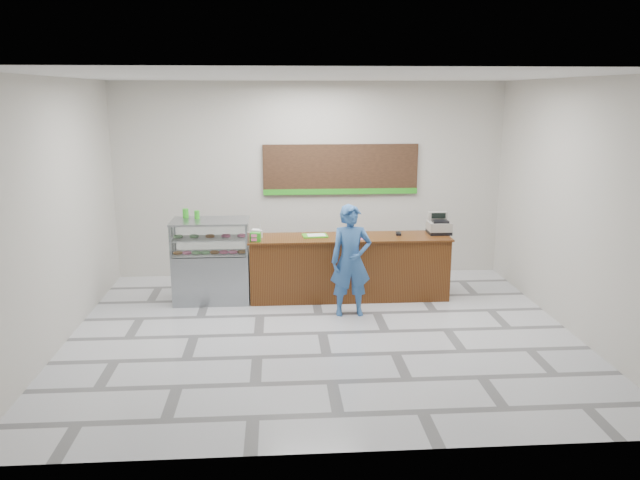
{
  "coord_description": "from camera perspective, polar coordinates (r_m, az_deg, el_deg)",
  "views": [
    {
      "loc": [
        -0.61,
        -8.2,
        3.28
      ],
      "look_at": [
        0.03,
        0.9,
        1.13
      ],
      "focal_mm": 35.0,
      "sensor_mm": 36.0,
      "label": 1
    }
  ],
  "objects": [
    {
      "name": "straw_cup",
      "position": [
        10.03,
        -5.49,
        0.55
      ],
      "size": [
        0.08,
        0.08,
        0.11
      ],
      "primitive_type": "cylinder",
      "color": "silver",
      "rests_on": "sales_counter"
    },
    {
      "name": "menu_board",
      "position": [
        11.3,
        1.91,
        6.39
      ],
      "size": [
        2.8,
        0.06,
        0.9
      ],
      "color": "black",
      "rests_on": "back_wall"
    },
    {
      "name": "sales_counter",
      "position": [
        10.2,
        2.66,
        -2.49
      ],
      "size": [
        3.26,
        0.76,
        1.03
      ],
      "color": "#5B3214",
      "rests_on": "floor"
    },
    {
      "name": "ceiling",
      "position": [
        8.23,
        0.24,
        14.77
      ],
      "size": [
        7.0,
        7.0,
        0.0
      ],
      "primitive_type": "plane",
      "rotation": [
        3.14,
        0.0,
        0.0
      ],
      "color": "silver",
      "rests_on": "back_wall"
    },
    {
      "name": "customer",
      "position": [
        9.34,
        2.83,
        -1.89
      ],
      "size": [
        0.63,
        0.43,
        1.69
      ],
      "primitive_type": "imported",
      "rotation": [
        0.0,
        0.0,
        0.04
      ],
      "color": "#2F5C9A",
      "rests_on": "floor"
    },
    {
      "name": "cash_register",
      "position": [
        10.45,
        10.82,
        1.29
      ],
      "size": [
        0.37,
        0.38,
        0.34
      ],
      "rotation": [
        0.0,
        0.0,
        -0.01
      ],
      "color": "black",
      "rests_on": "sales_counter"
    },
    {
      "name": "napkin_box",
      "position": [
        10.09,
        -5.86,
        0.63
      ],
      "size": [
        0.17,
        0.17,
        0.12
      ],
      "primitive_type": "cube",
      "rotation": [
        0.0,
        0.0,
        -0.29
      ],
      "color": "white",
      "rests_on": "sales_counter"
    },
    {
      "name": "donut_decal",
      "position": [
        9.93,
        3.73,
        0.13
      ],
      "size": [
        0.16,
        0.16,
        0.0
      ],
      "primitive_type": "cylinder",
      "color": "pink",
      "rests_on": "sales_counter"
    },
    {
      "name": "green_cup_right",
      "position": [
        10.15,
        -11.18,
        2.28
      ],
      "size": [
        0.08,
        0.08,
        0.13
      ],
      "primitive_type": "cylinder",
      "color": "green",
      "rests_on": "display_case"
    },
    {
      "name": "promo_box",
      "position": [
        9.76,
        -5.92,
        0.27
      ],
      "size": [
        0.18,
        0.13,
        0.14
      ],
      "primitive_type": "cube",
      "rotation": [
        0.0,
        0.0,
        -0.15
      ],
      "color": "green",
      "rests_on": "sales_counter"
    },
    {
      "name": "green_cup_left",
      "position": [
        10.27,
        -12.19,
        2.41
      ],
      "size": [
        0.09,
        0.09,
        0.15
      ],
      "primitive_type": "cylinder",
      "color": "green",
      "rests_on": "display_case"
    },
    {
      "name": "back_wall",
      "position": [
        11.32,
        -0.9,
        5.48
      ],
      "size": [
        7.0,
        0.0,
        7.0
      ],
      "primitive_type": "plane",
      "rotation": [
        1.57,
        0.0,
        0.0
      ],
      "color": "beige",
      "rests_on": "floor"
    },
    {
      "name": "display_case",
      "position": [
        10.15,
        -9.88,
        -1.83
      ],
      "size": [
        1.22,
        0.72,
        1.33
      ],
      "color": "gray",
      "rests_on": "floor"
    },
    {
      "name": "floor",
      "position": [
        8.86,
        0.22,
        -8.5
      ],
      "size": [
        7.0,
        7.0,
        0.0
      ],
      "primitive_type": "plane",
      "color": "silver",
      "rests_on": "ground"
    },
    {
      "name": "serving_tray",
      "position": [
        10.08,
        -0.46,
        0.41
      ],
      "size": [
        0.42,
        0.32,
        0.02
      ],
      "rotation": [
        0.0,
        0.0,
        0.08
      ],
      "color": "#47B81C",
      "rests_on": "sales_counter"
    },
    {
      "name": "card_terminal",
      "position": [
        10.26,
        7.18,
        0.58
      ],
      "size": [
        0.1,
        0.17,
        0.04
      ],
      "primitive_type": "cube",
      "rotation": [
        0.0,
        0.0,
        -0.14
      ],
      "color": "black",
      "rests_on": "sales_counter"
    }
  ]
}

